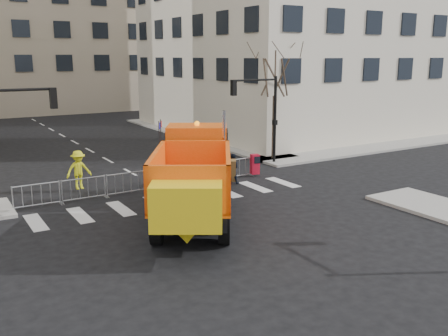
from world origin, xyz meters
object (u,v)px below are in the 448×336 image
plow_truck (194,175)px  cop_c (197,172)px  worker (79,170)px  cop_b (232,169)px  newspaper_box (255,164)px  cop_a (201,169)px

plow_truck → cop_c: (2.57, 4.57, -1.12)m
worker → cop_c: bearing=-26.8°
cop_b → worker: worker is taller
plow_truck → cop_b: 6.31m
newspaper_box → cop_a: bearing=-159.2°
plow_truck → cop_b: plow_truck is taller
plow_truck → worker: (-2.84, 6.80, -0.81)m
cop_a → cop_c: cop_a is taller
plow_truck → cop_c: size_ratio=6.94×
plow_truck → cop_a: plow_truck is taller
worker → newspaper_box: worker is taller
plow_truck → newspaper_box: bearing=-21.1°
plow_truck → cop_a: (2.81, 4.57, -1.00)m
plow_truck → cop_c: plow_truck is taller
cop_a → worker: size_ratio=0.95×
cop_a → newspaper_box: bearing=147.2°
worker → cop_b: bearing=-23.3°
newspaper_box → cop_b: bearing=-146.3°
cop_c → newspaper_box: 3.87m
cop_b → worker: size_ratio=0.83×
cop_a → cop_c: size_ratio=1.15×
newspaper_box → cop_c: bearing=-159.6°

